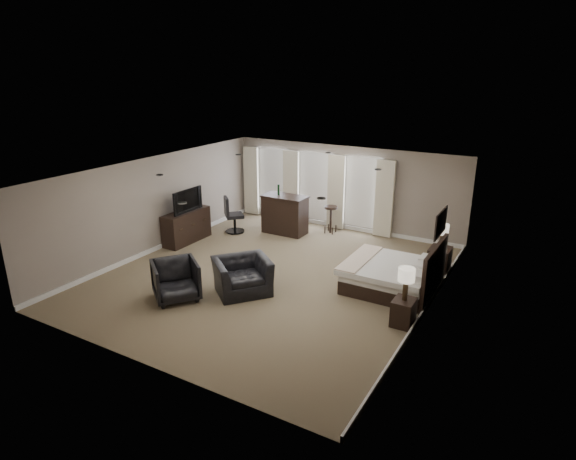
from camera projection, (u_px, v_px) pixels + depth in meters
The scene contains 16 objects.
room at pixel (272, 225), 11.37m from camera, with size 7.60×8.60×2.64m.
window_bay at pixel (314, 188), 15.24m from camera, with size 5.25×0.20×2.30m.
bed at pixel (386, 262), 10.98m from camera, with size 1.95×1.86×1.24m, color silver.
nightstand_near at pixel (403, 312), 9.48m from camera, with size 0.41×0.50×0.54m, color black.
nightstand_far at pixel (439, 261), 11.84m from camera, with size 0.49×0.60×0.66m, color black.
lamp_near at pixel (406, 284), 9.29m from camera, with size 0.32×0.32×0.67m, color beige.
lamp_far at pixel (442, 236), 11.63m from camera, with size 0.30×0.30×0.62m, color beige.
wall_art at pixel (440, 223), 10.08m from camera, with size 0.04×0.96×0.56m, color slate.
dresser at pixel (187, 226), 13.95m from camera, with size 0.51×1.59×0.92m, color black.
tv at pixel (185, 209), 13.78m from camera, with size 1.15×0.66×0.15m, color black.
armchair_near at pixel (242, 270), 10.79m from camera, with size 1.21×0.79×1.06m, color black.
armchair_far at pixel (176, 279), 10.48m from camera, with size 0.94×0.88×0.96m, color black.
bar_counter at pixel (285, 214), 14.64m from camera, with size 1.36×0.71×1.19m, color black.
bar_stool_left at pixel (271, 218), 14.87m from camera, with size 0.40×0.40×0.84m, color black.
bar_stool_right at pixel (331, 220), 14.69m from camera, with size 0.40×0.40×0.85m, color black.
desk_chair at pixel (234, 215), 14.70m from camera, with size 0.58×0.58×1.13m, color black.
Camera 1 is at (5.72, -9.16, 4.87)m, focal length 30.00 mm.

